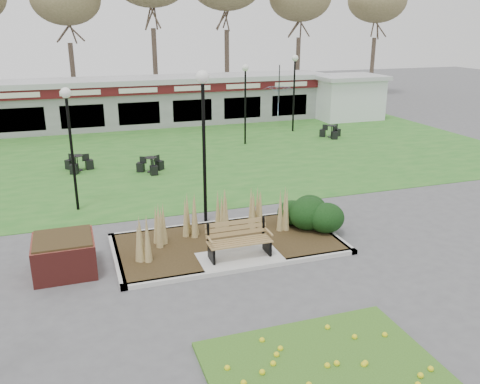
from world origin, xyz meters
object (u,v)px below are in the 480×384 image
object	(u,v)px
lamp_post_mid_right	(294,76)
bistro_set_a	(151,167)
bistro_set_c	(78,166)
lamp_post_near_right	(203,114)
patio_umbrella	(279,100)
park_bench	(239,239)
lamp_post_far_right	(245,87)
food_pavilion	(135,102)
service_hut	(347,97)
lamp_post_mid_left	(69,123)
brick_planter	(64,255)
bistro_set_d	(331,133)

from	to	relation	value
lamp_post_mid_right	bistro_set_a	distance (m)	11.36
bistro_set_a	bistro_set_c	world-z (taller)	bistro_set_c
lamp_post_near_right	patio_umbrella	bearing A→B (deg)	58.64
park_bench	patio_umbrella	size ratio (longest dim) A/B	0.65
lamp_post_far_right	patio_umbrella	xyz separation A→B (m)	(3.33, 3.45, -1.31)
lamp_post_far_right	bistro_set_c	xyz separation A→B (m)	(-8.46, -2.48, -2.73)
food_pavilion	service_hut	bearing A→B (deg)	-8.27
park_bench	bistro_set_c	world-z (taller)	park_bench
lamp_post_far_right	lamp_post_mid_left	bearing A→B (deg)	-139.20
park_bench	brick_planter	bearing A→B (deg)	170.31
service_hut	lamp_post_mid_left	world-z (taller)	lamp_post_mid_left
bistro_set_a	bistro_set_c	size ratio (longest dim) A/B	0.98
service_hut	lamp_post_far_right	xyz separation A→B (m)	(-8.83, -4.93, 1.52)
lamp_post_near_right	brick_planter	bearing A→B (deg)	-152.81
lamp_post_far_right	bistro_set_d	size ratio (longest dim) A/B	3.29
bistro_set_a	patio_umbrella	bearing A→B (deg)	38.99
brick_planter	food_pavilion	size ratio (longest dim) A/B	0.06
brick_planter	bistro_set_d	distance (m)	18.57
patio_umbrella	park_bench	bearing A→B (deg)	-116.18
brick_planter	food_pavilion	xyz separation A→B (m)	(4.40, 18.96, 1.00)
bistro_set_c	bistro_set_d	xyz separation A→B (m)	(13.51, 2.47, -0.00)
brick_planter	bistro_set_a	xyz separation A→B (m)	(3.56, 8.36, -0.24)
lamp_post_mid_left	bistro_set_c	xyz separation A→B (m)	(0.17, 4.97, -2.76)
brick_planter	bistro_set_c	world-z (taller)	brick_planter
brick_planter	lamp_post_mid_left	bearing A→B (deg)	84.51
park_bench	lamp_post_mid_right	distance (m)	17.41
lamp_post_near_right	bistro_set_a	world-z (taller)	lamp_post_near_right
lamp_post_mid_left	food_pavilion	bearing A→B (deg)	74.58
park_bench	brick_planter	size ratio (longest dim) A/B	1.13
bistro_set_a	patio_umbrella	size ratio (longest dim) A/B	0.46
brick_planter	bistro_set_c	size ratio (longest dim) A/B	1.21
lamp_post_near_right	lamp_post_mid_right	bearing A→B (deg)	54.81
brick_planter	service_hut	bearing A→B (deg)	43.52
service_hut	lamp_post_mid_left	distance (m)	21.46
brick_planter	service_hut	distance (m)	24.71
lamp_post_far_right	brick_planter	bearing A→B (deg)	-126.94
service_hut	food_pavilion	bearing A→B (deg)	171.73
service_hut	bistro_set_a	world-z (taller)	service_hut
food_pavilion	lamp_post_near_right	world-z (taller)	lamp_post_near_right
park_bench	bistro_set_d	size ratio (longest dim) A/B	1.37
lamp_post_near_right	bistro_set_a	bearing A→B (deg)	96.70
service_hut	lamp_post_near_right	xyz separation A→B (m)	(-13.62, -14.80, 2.00)
brick_planter	lamp_post_far_right	distance (m)	15.30
lamp_post_far_right	patio_umbrella	world-z (taller)	lamp_post_far_right
food_pavilion	service_hut	xyz separation A→B (m)	(13.50, -1.96, -0.03)
park_bench	food_pavilion	xyz separation A→B (m)	(0.00, 19.71, 0.89)
park_bench	food_pavilion	bearing A→B (deg)	90.00
bistro_set_a	lamp_post_mid_left	bearing A→B (deg)	-129.76
park_bench	food_pavilion	world-z (taller)	food_pavilion
lamp_post_mid_left	bistro_set_c	distance (m)	5.69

